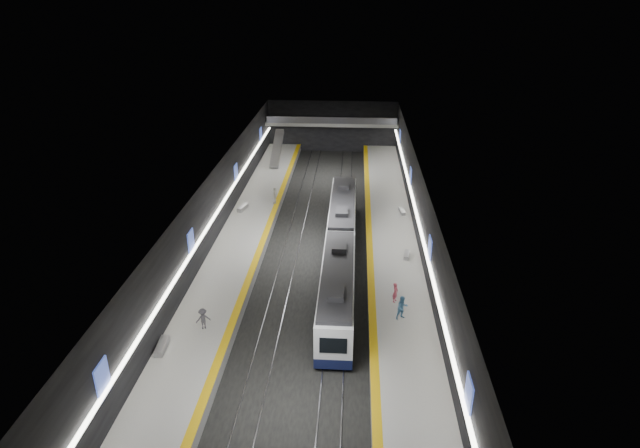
# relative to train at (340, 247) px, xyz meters

# --- Properties ---
(ground) EXTENTS (70.00, 70.00, 0.00)m
(ground) POSITION_rel_train_xyz_m (-2.50, 3.28, -2.20)
(ground) COLOR black
(ground) RESTS_ON ground
(ceiling) EXTENTS (20.00, 70.00, 0.04)m
(ceiling) POSITION_rel_train_xyz_m (-2.50, 3.28, 5.80)
(ceiling) COLOR beige
(ceiling) RESTS_ON wall_left
(wall_left) EXTENTS (0.04, 70.00, 8.00)m
(wall_left) POSITION_rel_train_xyz_m (-12.50, 3.28, 1.80)
(wall_left) COLOR black
(wall_left) RESTS_ON ground
(wall_right) EXTENTS (0.04, 70.00, 8.00)m
(wall_right) POSITION_rel_train_xyz_m (7.50, 3.28, 1.80)
(wall_right) COLOR black
(wall_right) RESTS_ON ground
(wall_back) EXTENTS (20.00, 0.04, 8.00)m
(wall_back) POSITION_rel_train_xyz_m (-2.50, 38.28, 1.80)
(wall_back) COLOR black
(wall_back) RESTS_ON ground
(platform_left) EXTENTS (5.00, 70.00, 1.00)m
(platform_left) POSITION_rel_train_xyz_m (-10.00, 3.28, -1.70)
(platform_left) COLOR slate
(platform_left) RESTS_ON ground
(tile_surface_left) EXTENTS (5.00, 70.00, 0.02)m
(tile_surface_left) POSITION_rel_train_xyz_m (-10.00, 3.28, -1.19)
(tile_surface_left) COLOR #ACACA7
(tile_surface_left) RESTS_ON platform_left
(tactile_strip_left) EXTENTS (0.60, 70.00, 0.02)m
(tactile_strip_left) POSITION_rel_train_xyz_m (-7.80, 3.28, -1.18)
(tactile_strip_left) COLOR #DCA90B
(tactile_strip_left) RESTS_ON platform_left
(platform_right) EXTENTS (5.00, 70.00, 1.00)m
(platform_right) POSITION_rel_train_xyz_m (5.00, 3.28, -1.70)
(platform_right) COLOR slate
(platform_right) RESTS_ON ground
(tile_surface_right) EXTENTS (5.00, 70.00, 0.02)m
(tile_surface_right) POSITION_rel_train_xyz_m (5.00, 3.28, -1.19)
(tile_surface_right) COLOR #ACACA7
(tile_surface_right) RESTS_ON platform_right
(tactile_strip_right) EXTENTS (0.60, 70.00, 0.02)m
(tactile_strip_right) POSITION_rel_train_xyz_m (2.80, 3.28, -1.18)
(tactile_strip_right) COLOR #DCA90B
(tactile_strip_right) RESTS_ON platform_right
(rails) EXTENTS (6.52, 70.00, 0.12)m
(rails) POSITION_rel_train_xyz_m (-2.50, 3.28, -2.14)
(rails) COLOR gray
(rails) RESTS_ON ground
(train) EXTENTS (2.69, 30.04, 3.60)m
(train) POSITION_rel_train_xyz_m (0.00, 0.00, 0.00)
(train) COLOR #0F1438
(train) RESTS_ON ground
(ad_posters) EXTENTS (19.94, 53.50, 2.20)m
(ad_posters) POSITION_rel_train_xyz_m (-2.50, 4.28, 2.30)
(ad_posters) COLOR #4057C0
(ad_posters) RESTS_ON wall_left
(cove_light_left) EXTENTS (0.25, 68.60, 0.12)m
(cove_light_left) POSITION_rel_train_xyz_m (-12.30, 3.28, 1.60)
(cove_light_left) COLOR white
(cove_light_left) RESTS_ON wall_left
(cove_light_right) EXTENTS (0.25, 68.60, 0.12)m
(cove_light_right) POSITION_rel_train_xyz_m (7.30, 3.28, 1.60)
(cove_light_right) COLOR white
(cove_light_right) RESTS_ON wall_right
(mezzanine_bridge) EXTENTS (20.00, 3.00, 1.50)m
(mezzanine_bridge) POSITION_rel_train_xyz_m (-2.50, 36.21, 2.84)
(mezzanine_bridge) COLOR gray
(mezzanine_bridge) RESTS_ON wall_left
(escalator) EXTENTS (1.20, 7.50, 3.92)m
(escalator) POSITION_rel_train_xyz_m (-10.00, 29.28, 0.70)
(escalator) COLOR #99999E
(escalator) RESTS_ON platform_left
(bench_left_near) EXTENTS (0.68, 2.05, 0.49)m
(bench_left_near) POSITION_rel_train_xyz_m (-12.00, -14.41, -0.95)
(bench_left_near) COLOR #99999E
(bench_left_near) RESTS_ON platform_left
(bench_left_far) EXTENTS (1.04, 2.03, 0.48)m
(bench_left_far) POSITION_rel_train_xyz_m (-11.39, 11.01, -0.96)
(bench_left_far) COLOR #99999E
(bench_left_far) RESTS_ON platform_left
(bench_right_near) EXTENTS (0.70, 1.66, 0.39)m
(bench_right_near) POSITION_rel_train_xyz_m (6.20, 0.71, -1.00)
(bench_right_near) COLOR #99999E
(bench_right_near) RESTS_ON platform_right
(bench_right_far) EXTENTS (0.70, 1.72, 0.41)m
(bench_right_far) POSITION_rel_train_xyz_m (6.54, 11.23, -0.99)
(bench_right_far) COLOR #99999E
(bench_right_far) RESTS_ON platform_right
(passenger_right_a) EXTENTS (0.61, 0.71, 1.66)m
(passenger_right_a) POSITION_rel_train_xyz_m (4.64, -7.14, -0.37)
(passenger_right_a) COLOR #CD4C63
(passenger_right_a) RESTS_ON platform_right
(passenger_right_b) EXTENTS (1.17, 1.09, 1.93)m
(passenger_right_b) POSITION_rel_train_xyz_m (5.01, -9.52, -0.23)
(passenger_right_b) COLOR #548CB7
(passenger_right_b) RESTS_ON platform_right
(passenger_left_a) EXTENTS (0.62, 1.20, 1.95)m
(passenger_left_a) POSITION_rel_train_xyz_m (-8.00, 13.18, -0.22)
(passenger_left_a) COLOR silver
(passenger_left_a) RESTS_ON platform_left
(passenger_left_b) EXTENTS (1.24, 1.01, 1.67)m
(passenger_left_b) POSITION_rel_train_xyz_m (-9.74, -11.77, -0.36)
(passenger_left_b) COLOR #49474F
(passenger_left_b) RESTS_ON platform_left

